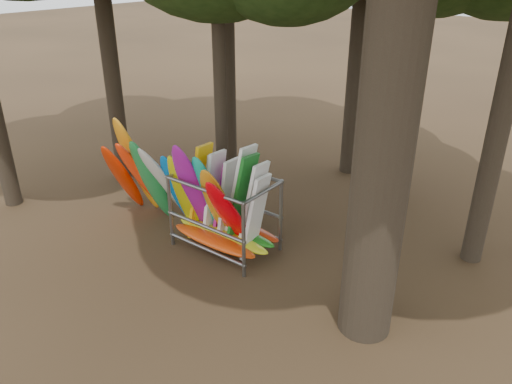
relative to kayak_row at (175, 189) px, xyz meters
The scene contains 3 objects.
ground 1.81m from the kayak_row, 22.75° to the right, with size 120.00×120.00×0.00m, color #47331E.
kayak_row is the anchor object (origin of this frame).
storage_rack 1.62m from the kayak_row, ahead, with size 2.94×1.50×2.84m.
Camera 1 is at (7.85, -7.76, 6.96)m, focal length 35.00 mm.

